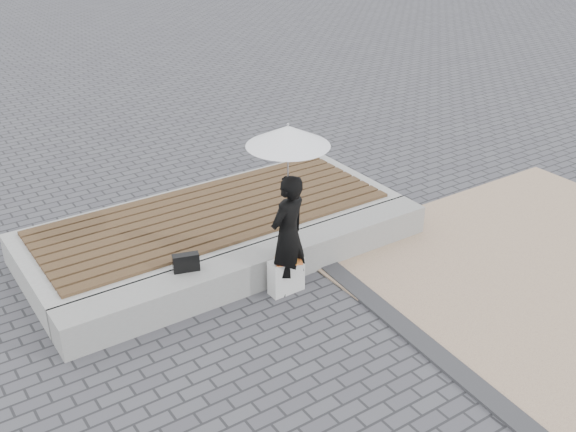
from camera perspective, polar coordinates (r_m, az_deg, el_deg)
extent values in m
plane|color=#45464A|center=(7.37, 4.44, -10.86)|extent=(80.00, 80.00, 0.00)
cube|color=tan|center=(9.17, 22.49, -4.73)|extent=(5.00, 5.00, 0.02)
cube|color=#313234|center=(7.49, 11.46, -10.55)|extent=(0.61, 5.20, 0.04)
cube|color=gray|center=(8.34, -2.29, -4.18)|extent=(5.00, 0.45, 0.40)
cube|color=#A7A7A1|center=(9.25, -6.23, -0.97)|extent=(5.00, 2.00, 0.40)
imported|color=black|center=(7.86, 0.00, -1.64)|extent=(0.63, 0.51, 1.50)
cylinder|color=#AAAAAF|center=(7.57, 0.00, 2.63)|extent=(0.02, 0.02, 0.92)
cone|color=white|center=(7.36, 0.00, 6.69)|extent=(0.92, 0.92, 0.22)
sphere|color=#AAAAAF|center=(7.31, 0.00, 7.63)|extent=(0.03, 0.03, 0.03)
cube|color=black|center=(7.89, -8.48, -3.85)|extent=(0.32, 0.19, 0.21)
cube|color=beige|center=(8.11, -0.15, -4.97)|extent=(0.42, 0.18, 0.44)
cube|color=red|center=(7.96, 0.05, -3.74)|extent=(0.37, 0.33, 0.01)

